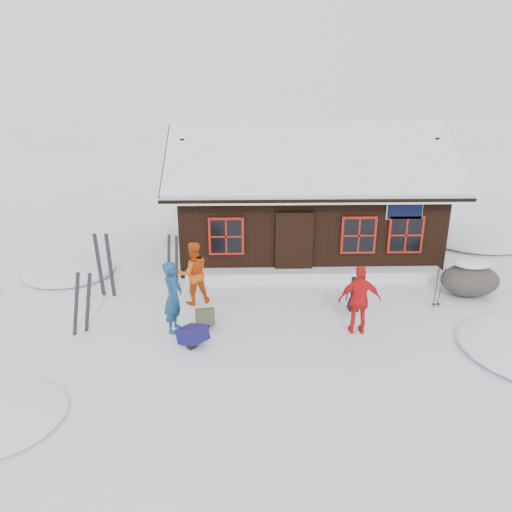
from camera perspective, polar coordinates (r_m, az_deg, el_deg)
The scene contains 15 objects.
ground at distance 12.89m, azimuth 1.31°, elevation -6.72°, with size 120.00×120.00×0.00m, color white.
mountain_hut at distance 17.14m, azimuth 5.58°, elevation 5.65°, with size 8.90×6.09×4.42m.
snow_drift at distance 15.00m, azimuth 6.63°, elevation -2.15°, with size 7.60×0.60×0.35m, color white.
snow_mounds at distance 14.74m, azimuth 7.40°, elevation -3.33°, with size 20.60×13.20×0.48m.
skier_teal at distance 11.92m, azimuth -9.45°, elevation -4.64°, with size 0.64×0.42×1.76m, color navy.
skier_orange_left at distance 13.30m, azimuth -7.18°, elevation -1.95°, with size 0.83×0.65×1.72m, color #D34C0E.
skier_orange_right at distance 11.94m, azimuth 11.77°, elevation -4.94°, with size 0.99×0.41×1.69m, color red.
skier_crouched at distance 13.18m, azimuth 11.18°, elevation -4.23°, with size 0.46×0.30×0.94m, color black.
boulder at distance 15.04m, azimuth 23.26°, elevation -2.44°, with size 1.60×1.20×0.93m.
ski_pair_left at distance 12.40m, azimuth -19.25°, elevation -5.22°, with size 0.59×0.23×1.58m.
ski_pair_mid at distance 14.23m, azimuth -16.89°, elevation -1.11°, with size 0.48×0.09×1.86m.
ski_pair_right at distance 14.75m, azimuth -9.51°, elevation -0.44°, with size 0.43×0.17×1.53m.
ski_poles at distance 13.91m, azimuth 20.14°, elevation -3.42°, with size 0.21×0.10×1.19m.
backpack_blue at distance 11.57m, azimuth -7.25°, elevation -9.24°, with size 0.48×0.64×0.35m, color #18124F.
backpack_olive at distance 12.35m, azimuth -5.84°, elevation -7.21°, with size 0.46×0.61×0.33m, color #444733.
Camera 1 is at (-0.61, -11.50, 5.79)m, focal length 35.00 mm.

